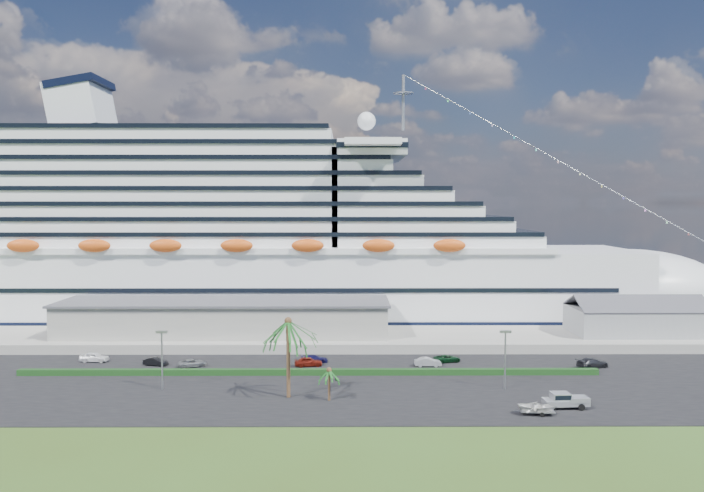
{
  "coord_description": "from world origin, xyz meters",
  "views": [
    {
      "loc": [
        -1.94,
        -86.6,
        26.16
      ],
      "look_at": [
        -1.34,
        30.0,
        18.85
      ],
      "focal_mm": 35.0,
      "sensor_mm": 36.0,
      "label": 1
    }
  ],
  "objects_px": {
    "cruise_ship": "(260,246)",
    "boat_trailer": "(537,407)",
    "parked_car_3": "(314,359)",
    "pickup_truck": "(565,400)"
  },
  "relations": [
    {
      "from": "cruise_ship",
      "to": "parked_car_3",
      "type": "relative_size",
      "value": 43.53
    },
    {
      "from": "cruise_ship",
      "to": "pickup_truck",
      "type": "distance_m",
      "value": 81.86
    },
    {
      "from": "cruise_ship",
      "to": "pickup_truck",
      "type": "relative_size",
      "value": 33.01
    },
    {
      "from": "parked_car_3",
      "to": "pickup_truck",
      "type": "xyz_separation_m",
      "value": [
        33.13,
        -25.21,
        0.46
      ]
    },
    {
      "from": "cruise_ship",
      "to": "boat_trailer",
      "type": "height_order",
      "value": "cruise_ship"
    },
    {
      "from": "parked_car_3",
      "to": "boat_trailer",
      "type": "height_order",
      "value": "boat_trailer"
    },
    {
      "from": "boat_trailer",
      "to": "parked_car_3",
      "type": "bearing_deg",
      "value": 135.85
    },
    {
      "from": "parked_car_3",
      "to": "cruise_ship",
      "type": "bearing_deg",
      "value": 11.59
    },
    {
      "from": "parked_car_3",
      "to": "pickup_truck",
      "type": "relative_size",
      "value": 0.76
    },
    {
      "from": "cruise_ship",
      "to": "pickup_truck",
      "type": "xyz_separation_m",
      "value": [
        47.13,
        -65.12,
        -15.48
      ]
    }
  ]
}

